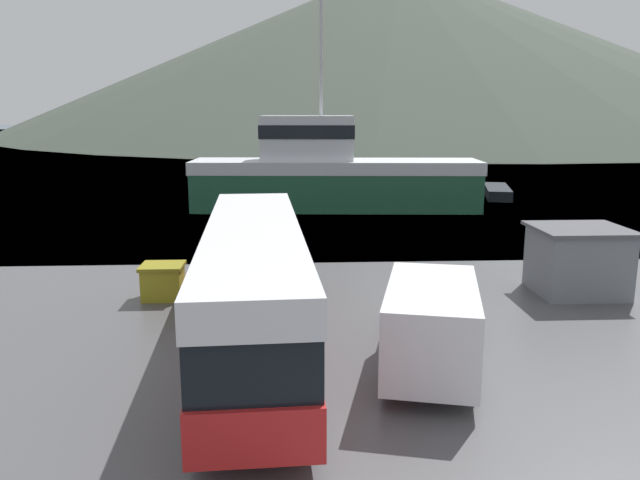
% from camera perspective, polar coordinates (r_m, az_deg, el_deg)
% --- Properties ---
extents(water_surface, '(240.00, 240.00, 0.00)m').
position_cam_1_polar(water_surface, '(145.66, -2.20, 9.39)').
color(water_surface, '#3D5160').
rests_on(water_surface, ground).
extents(hill_backdrop, '(204.49, 204.49, 43.98)m').
position_cam_1_polar(hill_backdrop, '(177.60, 7.16, 16.86)').
color(hill_backdrop, '#3D473D').
rests_on(hill_backdrop, ground).
extents(tour_bus, '(3.05, 12.91, 3.40)m').
position_cam_1_polar(tour_bus, '(16.51, -6.04, -3.84)').
color(tour_bus, red).
rests_on(tour_bus, ground).
extents(delivery_van, '(3.53, 6.61, 2.26)m').
position_cam_1_polar(delivery_van, '(15.92, 10.15, -7.20)').
color(delivery_van, silver).
rests_on(delivery_van, ground).
extents(fishing_boat, '(18.53, 5.41, 12.93)m').
position_cam_1_polar(fishing_boat, '(40.17, 1.00, 6.11)').
color(fishing_boat, '#1E5138').
rests_on(fishing_boat, water_surface).
extents(storage_bin, '(1.43, 1.31, 1.19)m').
position_cam_1_polar(storage_bin, '(21.98, -14.16, -3.66)').
color(storage_bin, olive).
rests_on(storage_bin, ground).
extents(dock_kiosk, '(3.13, 2.85, 2.36)m').
position_cam_1_polar(dock_kiosk, '(23.57, 22.49, -1.71)').
color(dock_kiosk, slate).
rests_on(dock_kiosk, ground).
extents(small_boat, '(3.01, 6.08, 0.74)m').
position_cam_1_polar(small_boat, '(47.97, 15.89, 4.27)').
color(small_boat, black).
rests_on(small_boat, water_surface).
extents(mooring_bollard, '(0.42, 0.42, 0.77)m').
position_cam_1_polar(mooring_bollard, '(24.90, -8.38, -2.06)').
color(mooring_bollard, '#B29919').
rests_on(mooring_bollard, ground).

